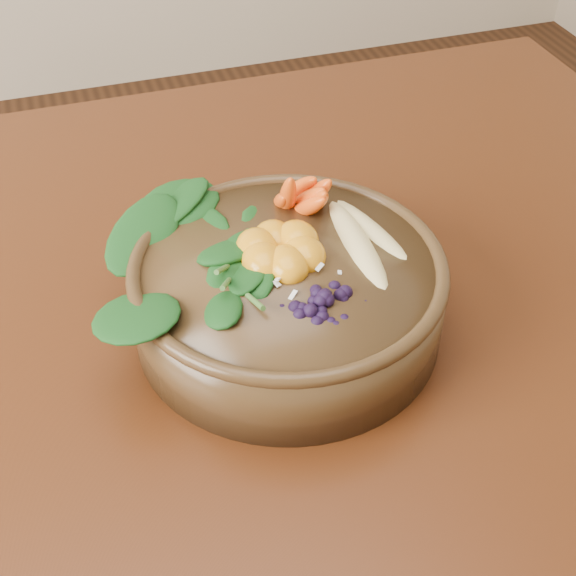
% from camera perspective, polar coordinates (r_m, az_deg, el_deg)
% --- Properties ---
extents(stoneware_bowl, '(0.31, 0.31, 0.07)m').
position_cam_1_polar(stoneware_bowl, '(0.68, -0.00, -0.63)').
color(stoneware_bowl, '#442F19').
rests_on(stoneware_bowl, dining_table).
extents(kale_heap, '(0.20, 0.18, 0.04)m').
position_cam_1_polar(kale_heap, '(0.67, -5.31, 4.54)').
color(kale_heap, '#174F19').
rests_on(kale_heap, stoneware_bowl).
extents(carrot_cluster, '(0.06, 0.06, 0.07)m').
position_cam_1_polar(carrot_cluster, '(0.71, 0.65, 8.35)').
color(carrot_cluster, '#FB561A').
rests_on(carrot_cluster, stoneware_bowl).
extents(banana_halves, '(0.06, 0.15, 0.03)m').
position_cam_1_polar(banana_halves, '(0.69, 5.48, 4.58)').
color(banana_halves, '#E0CC84').
rests_on(banana_halves, stoneware_bowl).
extents(mandarin_cluster, '(0.09, 0.10, 0.03)m').
position_cam_1_polar(mandarin_cluster, '(0.66, -0.54, 3.49)').
color(mandarin_cluster, orange).
rests_on(mandarin_cluster, stoneware_bowl).
extents(blueberry_pile, '(0.14, 0.11, 0.04)m').
position_cam_1_polar(blueberry_pile, '(0.61, 2.65, 0.20)').
color(blueberry_pile, black).
rests_on(blueberry_pile, stoneware_bowl).
extents(coconut_flakes, '(0.09, 0.08, 0.01)m').
position_cam_1_polar(coconut_flakes, '(0.65, 0.91, 1.06)').
color(coconut_flakes, white).
rests_on(coconut_flakes, stoneware_bowl).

